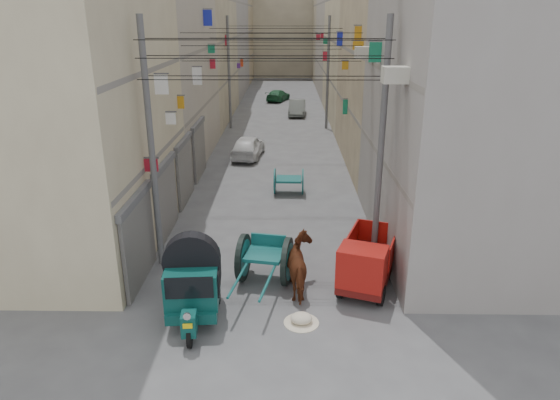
{
  "coord_description": "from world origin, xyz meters",
  "views": [
    {
      "loc": [
        0.67,
        -9.2,
        7.92
      ],
      "look_at": [
        0.44,
        6.5,
        2.13
      ],
      "focal_mm": 32.0,
      "sensor_mm": 36.0,
      "label": 1
    }
  ],
  "objects_px": {
    "tonga_cart": "(265,259)",
    "distant_car_white": "(248,146)",
    "distant_car_green": "(278,95)",
    "distant_car_grey": "(297,108)",
    "horse": "(302,267)",
    "feed_sack": "(301,318)",
    "second_cart": "(289,181)",
    "auto_rickshaw": "(193,280)",
    "mini_truck": "(366,266)"
  },
  "relations": [
    {
      "from": "auto_rickshaw",
      "to": "distant_car_green",
      "type": "relative_size",
      "value": 0.74
    },
    {
      "from": "second_cart",
      "to": "distant_car_green",
      "type": "distance_m",
      "value": 27.84
    },
    {
      "from": "second_cart",
      "to": "distant_car_grey",
      "type": "height_order",
      "value": "distant_car_grey"
    },
    {
      "from": "second_cart",
      "to": "distant_car_green",
      "type": "bearing_deg",
      "value": 93.42
    },
    {
      "from": "second_cart",
      "to": "distant_car_white",
      "type": "height_order",
      "value": "distant_car_white"
    },
    {
      "from": "tonga_cart",
      "to": "distant_car_white",
      "type": "height_order",
      "value": "tonga_cart"
    },
    {
      "from": "feed_sack",
      "to": "horse",
      "type": "bearing_deg",
      "value": 87.79
    },
    {
      "from": "auto_rickshaw",
      "to": "horse",
      "type": "bearing_deg",
      "value": 20.05
    },
    {
      "from": "mini_truck",
      "to": "distant_car_green",
      "type": "height_order",
      "value": "mini_truck"
    },
    {
      "from": "tonga_cart",
      "to": "distant_car_grey",
      "type": "xyz_separation_m",
      "value": [
        1.51,
        28.51,
        -0.16
      ]
    },
    {
      "from": "distant_car_white",
      "to": "distant_car_green",
      "type": "distance_m",
      "value": 21.34
    },
    {
      "from": "feed_sack",
      "to": "second_cart",
      "type": "bearing_deg",
      "value": 91.79
    },
    {
      "from": "auto_rickshaw",
      "to": "second_cart",
      "type": "xyz_separation_m",
      "value": [
        2.64,
        10.36,
        -0.47
      ]
    },
    {
      "from": "second_cart",
      "to": "horse",
      "type": "height_order",
      "value": "horse"
    },
    {
      "from": "tonga_cart",
      "to": "distant_car_white",
      "type": "bearing_deg",
      "value": 106.65
    },
    {
      "from": "distant_car_green",
      "to": "distant_car_grey",
      "type": "bearing_deg",
      "value": 120.88
    },
    {
      "from": "tonga_cart",
      "to": "mini_truck",
      "type": "relative_size",
      "value": 1.05
    },
    {
      "from": "tonga_cart",
      "to": "second_cart",
      "type": "relative_size",
      "value": 2.5
    },
    {
      "from": "tonga_cart",
      "to": "distant_car_green",
      "type": "bearing_deg",
      "value": 100.74
    },
    {
      "from": "horse",
      "to": "feed_sack",
      "type": "bearing_deg",
      "value": 80.42
    },
    {
      "from": "distant_car_green",
      "to": "horse",
      "type": "bearing_deg",
      "value": 110.07
    },
    {
      "from": "feed_sack",
      "to": "distant_car_grey",
      "type": "distance_m",
      "value": 30.82
    },
    {
      "from": "tonga_cart",
      "to": "mini_truck",
      "type": "bearing_deg",
      "value": 0.92
    },
    {
      "from": "auto_rickshaw",
      "to": "distant_car_white",
      "type": "distance_m",
      "value": 16.89
    },
    {
      "from": "distant_car_grey",
      "to": "distant_car_green",
      "type": "bearing_deg",
      "value": 106.11
    },
    {
      "from": "auto_rickshaw",
      "to": "distant_car_green",
      "type": "bearing_deg",
      "value": 83.06
    },
    {
      "from": "auto_rickshaw",
      "to": "distant_car_green",
      "type": "distance_m",
      "value": 38.22
    },
    {
      "from": "distant_car_white",
      "to": "tonga_cart",
      "type": "bearing_deg",
      "value": 102.83
    },
    {
      "from": "mini_truck",
      "to": "horse",
      "type": "bearing_deg",
      "value": -157.51
    },
    {
      "from": "tonga_cart",
      "to": "distant_car_green",
      "type": "distance_m",
      "value": 36.18
    },
    {
      "from": "second_cart",
      "to": "distant_car_grey",
      "type": "bearing_deg",
      "value": 89.19
    },
    {
      "from": "distant_car_white",
      "to": "distant_car_grey",
      "type": "distance_m",
      "value": 13.99
    },
    {
      "from": "feed_sack",
      "to": "distant_car_grey",
      "type": "bearing_deg",
      "value": 89.23
    },
    {
      "from": "mini_truck",
      "to": "distant_car_grey",
      "type": "relative_size",
      "value": 0.88
    },
    {
      "from": "second_cart",
      "to": "mini_truck",
      "type": "bearing_deg",
      "value": -73.97
    },
    {
      "from": "tonga_cart",
      "to": "feed_sack",
      "type": "xyz_separation_m",
      "value": [
        1.09,
        -2.31,
        -0.64
      ]
    },
    {
      "from": "auto_rickshaw",
      "to": "tonga_cart",
      "type": "xyz_separation_m",
      "value": [
        1.88,
        2.0,
        -0.34
      ]
    },
    {
      "from": "distant_car_grey",
      "to": "feed_sack",
      "type": "bearing_deg",
      "value": -87.68
    },
    {
      "from": "tonga_cart",
      "to": "distant_car_green",
      "type": "xyz_separation_m",
      "value": [
        -0.26,
        36.18,
        -0.25
      ]
    },
    {
      "from": "distant_car_white",
      "to": "auto_rickshaw",
      "type": "bearing_deg",
      "value": 95.73
    },
    {
      "from": "mini_truck",
      "to": "distant_car_grey",
      "type": "xyz_separation_m",
      "value": [
        -1.58,
        29.02,
        -0.2
      ]
    },
    {
      "from": "feed_sack",
      "to": "distant_car_white",
      "type": "height_order",
      "value": "distant_car_white"
    },
    {
      "from": "auto_rickshaw",
      "to": "horse",
      "type": "relative_size",
      "value": 1.39
    },
    {
      "from": "distant_car_grey",
      "to": "distant_car_green",
      "type": "xyz_separation_m",
      "value": [
        -1.77,
        7.67,
        -0.08
      ]
    },
    {
      "from": "distant_car_white",
      "to": "distant_car_grey",
      "type": "relative_size",
      "value": 1.02
    },
    {
      "from": "horse",
      "to": "distant_car_white",
      "type": "bearing_deg",
      "value": -87.09
    },
    {
      "from": "second_cart",
      "to": "distant_car_white",
      "type": "distance_m",
      "value": 6.96
    },
    {
      "from": "tonga_cart",
      "to": "mini_truck",
      "type": "height_order",
      "value": "mini_truck"
    },
    {
      "from": "second_cart",
      "to": "feed_sack",
      "type": "relative_size",
      "value": 2.33
    },
    {
      "from": "tonga_cart",
      "to": "horse",
      "type": "bearing_deg",
      "value": -17.48
    }
  ]
}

